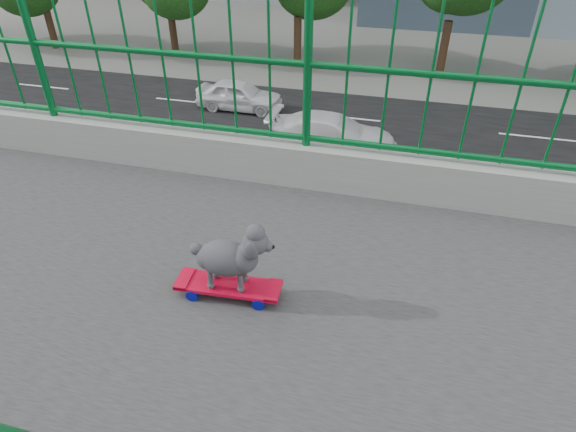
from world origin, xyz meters
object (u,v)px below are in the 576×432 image
Objects in this scene: car_4 at (239,95)px; car_6 at (207,213)px; car_2 at (292,172)px; poodle at (230,256)px; skateboard at (229,287)px; car_3 at (332,134)px.

car_6 is at bearing -165.90° from car_4.
car_2 is at bearing 151.35° from car_6.
car_2 is 3.65m from car_6.
car_2 is 7.63m from car_4.
car_2 is 0.86× the size of car_6.
car_2 is (-12.23, -2.80, -6.58)m from poodle.
poodle is at bearing 26.72° from car_6.
skateboard reaches higher than car_3.
car_6 is (3.20, -1.75, 0.11)m from car_2.
poodle is 0.08× the size of car_6.
car_6 is at bearing -157.55° from skateboard.
car_3 is (-3.20, 0.80, 0.05)m from car_2.
car_3 is 0.88× the size of car_6.
skateboard is at bearing -90.00° from poodle.
skateboard is 0.11× the size of car_2.
car_3 is at bearing -122.81° from car_4.
poodle is 0.09× the size of car_2.
car_2 is (-12.23, -2.77, -6.37)m from skateboard.
poodle is 0.11× the size of car_4.
car_3 is at bearing 158.26° from car_6.
car_6 is (-9.03, -4.52, -6.26)m from skateboard.
car_4 is at bearing -163.67° from poodle.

